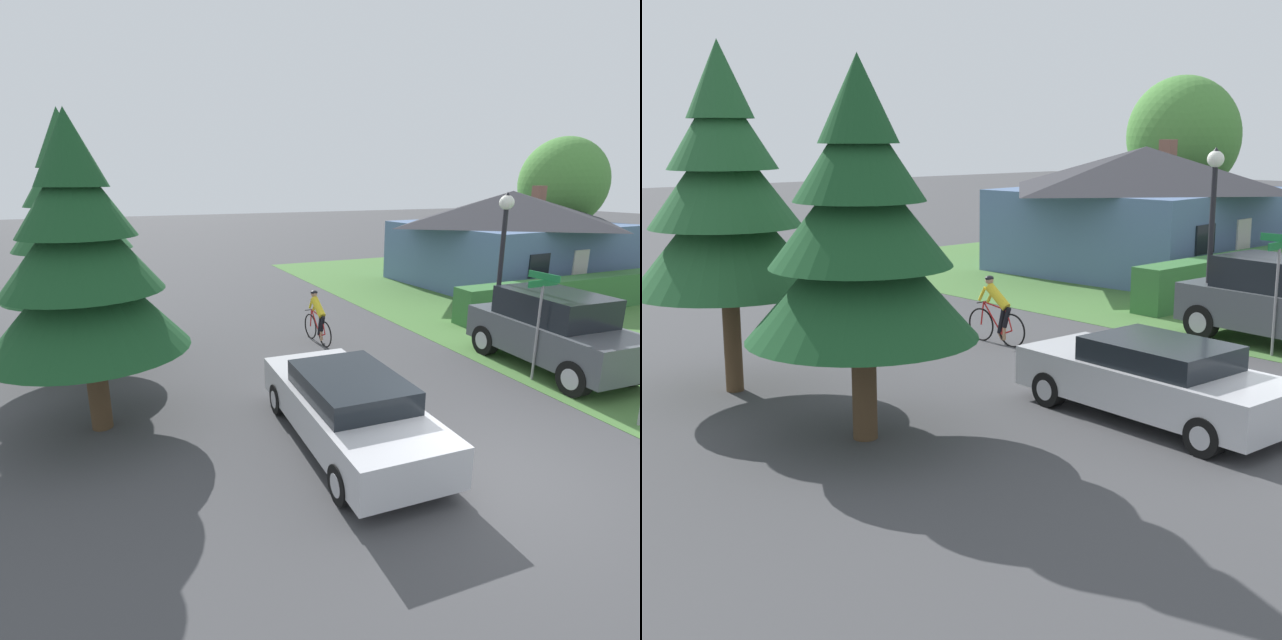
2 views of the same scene
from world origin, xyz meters
TOP-DOWN VIEW (x-y plane):
  - ground_plane at (0.00, 0.00)m, footprint 140.00×140.00m
  - cottage_house at (12.19, 12.62)m, footprint 10.17×8.86m
  - hedge_row at (11.20, 7.32)m, footprint 11.86×0.90m
  - sedan_left_lane at (-1.63, 1.92)m, footprint 2.04×4.86m
  - cyclist at (0.24, 7.67)m, footprint 0.44×1.73m
  - parked_suv_right at (4.91, 3.28)m, footprint 2.21×4.55m
  - street_lamp at (4.52, 4.93)m, footprint 0.39×0.39m
  - street_name_sign at (3.86, 2.85)m, footprint 0.90×0.90m
  - conifer_tall_near at (-5.79, 4.39)m, footprint 3.60×3.60m
  - conifer_tall_far at (-6.07, 8.18)m, footprint 3.50×3.50m
  - deciduous_tree_right at (18.40, 15.41)m, footprint 4.70×4.70m

SIDE VIEW (x-z plane):
  - ground_plane at x=0.00m, z-range 0.00..0.00m
  - hedge_row at x=11.20m, z-range 0.00..1.26m
  - sedan_left_lane at x=-1.63m, z-range 0.01..1.38m
  - cyclist at x=0.24m, z-range -0.05..1.52m
  - parked_suv_right at x=4.91m, z-range 0.01..2.00m
  - street_name_sign at x=3.86m, z-range 0.51..3.16m
  - cottage_house at x=12.19m, z-range -0.03..4.45m
  - street_lamp at x=4.52m, z-range 0.87..5.29m
  - conifer_tall_near at x=-5.79m, z-range 0.32..6.21m
  - conifer_tall_far at x=-6.07m, z-range 0.45..6.79m
  - deciduous_tree_right at x=18.40m, z-range 1.05..8.11m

